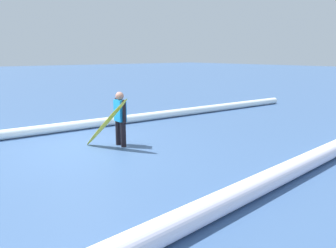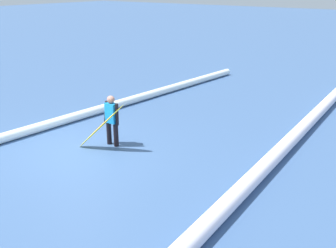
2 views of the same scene
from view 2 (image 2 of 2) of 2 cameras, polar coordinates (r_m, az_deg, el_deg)
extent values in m
plane|color=#3B5A89|center=(11.22, -12.76, -3.84)|extent=(130.55, 130.55, 0.00)
cylinder|color=black|center=(11.25, -7.51, -1.57)|extent=(0.14, 0.14, 0.68)
cylinder|color=black|center=(11.44, -8.50, -1.25)|extent=(0.14, 0.14, 0.68)
cube|color=#198CD8|center=(11.13, -8.16, 1.59)|extent=(0.21, 0.34, 0.57)
sphere|color=#A67364|center=(11.02, -8.26, 3.50)|extent=(0.22, 0.22, 0.22)
cylinder|color=black|center=(10.98, -7.38, 1.37)|extent=(0.09, 0.10, 0.62)
cylinder|color=black|center=(11.28, -8.92, 1.79)|extent=(0.09, 0.17, 0.63)
ellipsoid|color=yellow|center=(10.95, -9.67, -0.36)|extent=(0.74, 1.42, 1.40)
ellipsoid|color=red|center=(10.95, -9.67, -0.34)|extent=(0.49, 1.11, 1.13)
cylinder|color=white|center=(13.05, -17.14, -0.16)|extent=(20.80, 1.89, 0.30)
cylinder|color=white|center=(8.36, 9.09, -10.82)|extent=(23.03, 1.59, 0.38)
camera|label=1|loc=(3.62, 29.27, -16.43)|focal=34.92mm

